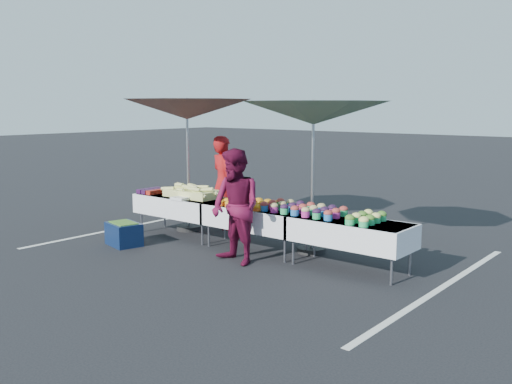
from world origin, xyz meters
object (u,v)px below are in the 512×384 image
Objects in this scene: umbrella_left at (187,110)px; table_right at (350,231)px; table_left at (182,205)px; umbrella_right at (313,114)px; table_center at (256,217)px; vendor at (223,183)px; storage_bin at (124,233)px; customer at (236,207)px.

table_right is at bearing -5.96° from umbrella_left.
umbrella_right is at bearing 10.49° from table_left.
vendor reaches higher than table_center.
umbrella_right reaches higher than storage_bin.
customer is 2.41m from storage_bin.
vendor is at bearing 79.53° from table_left.
umbrella_left is 4.43× the size of storage_bin.
customer is 0.58× the size of umbrella_right.
table_left is 1.26m from storage_bin.
storage_bin is at bearing -162.87° from table_right.
umbrella_left is (-2.03, 0.40, 1.75)m from table_center.
table_left is 0.59× the size of umbrella_left.
table_right is 0.59× the size of umbrella_left.
table_right is at bearing -25.71° from umbrella_right.
table_center is 2.63× the size of storage_bin.
umbrella_left is (-0.23, 0.40, 1.75)m from table_left.
storage_bin is at bearing -149.55° from umbrella_right.
table_left reaches higher than storage_bin.
table_left is 1.01× the size of vendor.
table_center is 1.01× the size of vendor.
table_center is (1.80, 0.00, 0.00)m from table_left.
storage_bin is (-0.40, -2.14, -0.71)m from vendor.
umbrella_left reaches higher than storage_bin.
table_left is 2.63× the size of storage_bin.
table_left is 0.61× the size of umbrella_right.
vendor is (-1.62, 0.96, 0.34)m from table_center.
vendor is 2.57m from customer.
umbrella_right reaches higher than customer.
umbrella_left is 2.83m from umbrella_right.
table_right is (3.60, 0.00, 0.00)m from table_left.
umbrella_right is at bearing 154.29° from table_right.
umbrella_left is at bearing 119.96° from table_left.
umbrella_right is at bearing 1.65° from umbrella_left.
umbrella_right is at bearing 31.04° from table_center.
umbrella_left reaches higher than vendor.
umbrella_right is at bearing 78.03° from customer.
table_center and table_right have the same top height.
vendor is 2.82m from umbrella_right.
table_center is at bearing 43.16° from storage_bin.
storage_bin is (-0.23, -1.18, -0.37)m from table_left.
umbrella_right is (2.83, 0.08, -0.05)m from umbrella_left.
table_left and table_center have the same top height.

